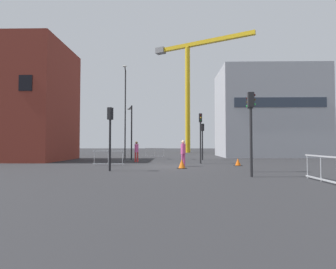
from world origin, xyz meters
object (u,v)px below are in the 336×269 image
traffic_light_island (251,120)px  construction_crane (190,77)px  pedestrian_waiting (183,151)px  traffic_cone_striped (182,164)px  traffic_cone_on_verge (238,162)px  traffic_light_verge (250,121)px  traffic_light_far (110,128)px  streetlamp_short (131,126)px  traffic_light_crosswalk (202,135)px  streetlamp_tall (125,107)px  traffic_light_near (200,130)px  pedestrian_walking (137,150)px

traffic_light_island → construction_crane: bearing=91.0°
pedestrian_waiting → traffic_cone_striped: (-0.14, -1.57, -0.78)m
construction_crane → traffic_cone_striped: size_ratio=34.22×
construction_crane → traffic_cone_on_verge: size_ratio=38.04×
traffic_light_verge → traffic_cone_striped: size_ratio=7.11×
traffic_light_verge → traffic_light_far: bearing=177.7°
traffic_light_verge → streetlamp_short: bearing=126.2°
traffic_light_crosswalk → streetlamp_tall: bearing=166.8°
streetlamp_short → traffic_light_island: 16.22m
construction_crane → traffic_light_verge: construction_crane is taller
traffic_light_island → traffic_light_verge: bearing=74.6°
construction_crane → streetlamp_short: construction_crane is taller
streetlamp_tall → traffic_light_near: 10.19m
traffic_light_verge → traffic_cone_on_verge: traffic_light_verge is taller
streetlamp_short → traffic_light_crosswalk: bearing=-5.5°
construction_crane → streetlamp_tall: 23.90m
streetlamp_short → traffic_light_crosswalk: (7.13, -0.69, -0.95)m
traffic_light_verge → pedestrian_walking: traffic_light_verge is taller
pedestrian_waiting → traffic_light_crosswalk: bearing=74.0°
traffic_light_crosswalk → traffic_light_near: size_ratio=0.88×
traffic_light_crosswalk → traffic_light_verge: traffic_light_verge is taller
streetlamp_tall → traffic_cone_on_verge: 14.09m
pedestrian_walking → pedestrian_waiting: pedestrian_waiting is taller
pedestrian_walking → traffic_light_near: bearing=-16.7°
traffic_light_crosswalk → pedestrian_walking: (-6.05, -3.04, -1.37)m
streetlamp_short → traffic_cone_striped: bearing=-63.7°
traffic_light_near → pedestrian_walking: 5.87m
streetlamp_tall → traffic_cone_striped: 13.40m
streetlamp_tall → traffic_cone_on_verge: (9.76, -8.70, -5.25)m
traffic_light_crosswalk → traffic_cone_on_verge: size_ratio=6.60×
construction_crane → traffic_cone_on_verge: construction_crane is taller
traffic_light_near → streetlamp_tall: bearing=138.2°
pedestrian_walking → traffic_light_far: bearing=-93.4°
traffic_light_near → traffic_light_island: (1.52, -8.75, -0.00)m
streetlamp_tall → streetlamp_short: streetlamp_tall is taller
traffic_light_near → pedestrian_walking: (-5.39, 1.62, -1.66)m
streetlamp_tall → traffic_light_verge: (9.46, -12.95, -2.66)m
pedestrian_walking → traffic_cone_striped: 7.17m
streetlamp_short → traffic_light_far: (0.63, -11.46, -0.88)m
traffic_light_far → construction_crane: bearing=78.6°
traffic_light_island → traffic_light_far: bearing=160.3°
traffic_light_near → traffic_light_island: bearing=-80.2°
traffic_light_island → streetlamp_short: bearing=119.5°
streetlamp_short → traffic_light_near: (6.47, -5.35, -0.67)m
traffic_light_far → traffic_cone_on_verge: bearing=25.4°
traffic_cone_striped → traffic_light_near: bearing=69.7°
pedestrian_waiting → pedestrian_walking: bearing=131.0°
streetlamp_short → pedestrian_walking: bearing=-73.8°
traffic_light_island → traffic_cone_striped: traffic_light_island is taller
pedestrian_walking → streetlamp_tall: bearing=111.3°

